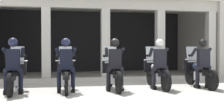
{
  "coord_description": "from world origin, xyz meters",
  "views": [
    {
      "loc": [
        -1.6,
        -8.31,
        1.27
      ],
      "look_at": [
        0.0,
        0.11,
        1.08
      ],
      "focal_mm": 43.32,
      "sensor_mm": 36.0,
      "label": 1
    }
  ],
  "objects_px": {
    "police_officer_far_left": "(13,61)",
    "motorcycle_center": "(113,74)",
    "police_officer_left": "(66,60)",
    "police_officer_center": "(115,60)",
    "police_officer_right": "(160,59)",
    "motorcycle_far_right": "(198,72)",
    "motorcycle_left": "(66,74)",
    "motorcycle_right": "(156,73)",
    "motorcycle_far_left": "(15,75)",
    "police_officer_far_right": "(203,59)"
  },
  "relations": [
    {
      "from": "police_officer_far_left",
      "to": "motorcycle_center",
      "type": "height_order",
      "value": "police_officer_far_left"
    },
    {
      "from": "police_officer_left",
      "to": "police_officer_center",
      "type": "xyz_separation_m",
      "value": [
        1.46,
        0.0,
        0.0
      ]
    },
    {
      "from": "police_officer_right",
      "to": "motorcycle_far_right",
      "type": "distance_m",
      "value": 1.54
    },
    {
      "from": "motorcycle_left",
      "to": "motorcycle_right",
      "type": "height_order",
      "value": "same"
    },
    {
      "from": "police_officer_far_left",
      "to": "police_officer_right",
      "type": "bearing_deg",
      "value": 3.02
    },
    {
      "from": "police_officer_left",
      "to": "motorcycle_right",
      "type": "distance_m",
      "value": 2.97
    },
    {
      "from": "police_officer_far_left",
      "to": "motorcycle_far_right",
      "type": "distance_m",
      "value": 5.85
    },
    {
      "from": "motorcycle_left",
      "to": "police_officer_center",
      "type": "bearing_deg",
      "value": -3.7
    },
    {
      "from": "motorcycle_left",
      "to": "motorcycle_far_left",
      "type": "bearing_deg",
      "value": -171.73
    },
    {
      "from": "police_officer_center",
      "to": "police_officer_right",
      "type": "relative_size",
      "value": 1.0
    },
    {
      "from": "motorcycle_far_left",
      "to": "motorcycle_left",
      "type": "relative_size",
      "value": 1.0
    },
    {
      "from": "police_officer_left",
      "to": "police_officer_far_right",
      "type": "relative_size",
      "value": 1.0
    },
    {
      "from": "police_officer_far_right",
      "to": "police_officer_center",
      "type": "bearing_deg",
      "value": -177.07
    },
    {
      "from": "police_officer_center",
      "to": "motorcycle_right",
      "type": "bearing_deg",
      "value": 12.1
    },
    {
      "from": "police_officer_center",
      "to": "motorcycle_right",
      "type": "relative_size",
      "value": 0.78
    },
    {
      "from": "motorcycle_far_left",
      "to": "motorcycle_center",
      "type": "bearing_deg",
      "value": 2.02
    },
    {
      "from": "motorcycle_far_left",
      "to": "motorcycle_far_right",
      "type": "height_order",
      "value": "same"
    },
    {
      "from": "police_officer_left",
      "to": "motorcycle_far_right",
      "type": "height_order",
      "value": "police_officer_left"
    },
    {
      "from": "motorcycle_left",
      "to": "police_officer_left",
      "type": "xyz_separation_m",
      "value": [
        -0.0,
        -0.28,
        0.44
      ]
    },
    {
      "from": "motorcycle_far_right",
      "to": "motorcycle_center",
      "type": "bearing_deg",
      "value": -177.07
    },
    {
      "from": "motorcycle_left",
      "to": "police_officer_right",
      "type": "height_order",
      "value": "police_officer_right"
    },
    {
      "from": "police_officer_right",
      "to": "motorcycle_far_right",
      "type": "relative_size",
      "value": 0.78
    },
    {
      "from": "motorcycle_far_left",
      "to": "police_officer_center",
      "type": "relative_size",
      "value": 1.29
    },
    {
      "from": "police_officer_far_left",
      "to": "motorcycle_far_left",
      "type": "bearing_deg",
      "value": 91.26
    },
    {
      "from": "police_officer_center",
      "to": "police_officer_left",
      "type": "bearing_deg",
      "value": 177.79
    },
    {
      "from": "police_officer_right",
      "to": "motorcycle_far_right",
      "type": "bearing_deg",
      "value": 6.57
    },
    {
      "from": "police_officer_far_left",
      "to": "motorcycle_far_right",
      "type": "relative_size",
      "value": 0.78
    },
    {
      "from": "motorcycle_far_left",
      "to": "motorcycle_left",
      "type": "distance_m",
      "value": 1.46
    },
    {
      "from": "motorcycle_far_right",
      "to": "motorcycle_far_left",
      "type": "bearing_deg",
      "value": -177.23
    },
    {
      "from": "police_officer_far_right",
      "to": "police_officer_right",
      "type": "bearing_deg",
      "value": -179.75
    },
    {
      "from": "motorcycle_left",
      "to": "motorcycle_far_right",
      "type": "relative_size",
      "value": 1.0
    },
    {
      "from": "police_officer_far_left",
      "to": "police_officer_right",
      "type": "xyz_separation_m",
      "value": [
        4.37,
        0.11,
        0.0
      ]
    },
    {
      "from": "motorcycle_far_right",
      "to": "police_officer_left",
      "type": "bearing_deg",
      "value": -173.62
    },
    {
      "from": "motorcycle_right",
      "to": "police_officer_right",
      "type": "distance_m",
      "value": 0.52
    },
    {
      "from": "police_officer_center",
      "to": "motorcycle_center",
      "type": "bearing_deg",
      "value": 87.49
    },
    {
      "from": "motorcycle_left",
      "to": "motorcycle_far_right",
      "type": "xyz_separation_m",
      "value": [
        4.37,
        0.04,
        0.0
      ]
    },
    {
      "from": "motorcycle_center",
      "to": "motorcycle_right",
      "type": "distance_m",
      "value": 1.46
    },
    {
      "from": "police_officer_left",
      "to": "police_officer_right",
      "type": "bearing_deg",
      "value": 9.07
    },
    {
      "from": "police_officer_right",
      "to": "police_officer_far_right",
      "type": "distance_m",
      "value": 1.46
    },
    {
      "from": "motorcycle_right",
      "to": "police_officer_right",
      "type": "relative_size",
      "value": 1.29
    },
    {
      "from": "motorcycle_right",
      "to": "police_officer_far_right",
      "type": "distance_m",
      "value": 1.55
    },
    {
      "from": "police_officer_far_right",
      "to": "motorcycle_center",
      "type": "bearing_deg",
      "value": 177.35
    },
    {
      "from": "police_officer_left",
      "to": "police_officer_far_left",
      "type": "bearing_deg",
      "value": -171.73
    },
    {
      "from": "motorcycle_far_left",
      "to": "motorcycle_left",
      "type": "height_order",
      "value": "same"
    },
    {
      "from": "motorcycle_center",
      "to": "motorcycle_far_right",
      "type": "bearing_deg",
      "value": -1.43
    },
    {
      "from": "motorcycle_left",
      "to": "police_officer_left",
      "type": "height_order",
      "value": "police_officer_left"
    },
    {
      "from": "police_officer_left",
      "to": "motorcycle_far_right",
      "type": "relative_size",
      "value": 0.78
    },
    {
      "from": "police_officer_far_left",
      "to": "police_officer_center",
      "type": "height_order",
      "value": "same"
    },
    {
      "from": "motorcycle_far_left",
      "to": "police_officer_left",
      "type": "height_order",
      "value": "police_officer_left"
    },
    {
      "from": "police_officer_far_left",
      "to": "motorcycle_center",
      "type": "bearing_deg",
      "value": 7.57
    }
  ]
}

